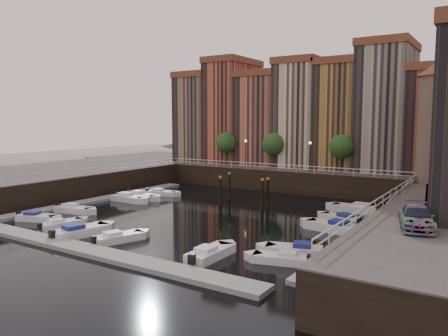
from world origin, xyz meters
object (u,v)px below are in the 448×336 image
Objects in this scene: boat_left_1 at (73,209)px; car_c at (416,219)px; boat_left_0 at (36,217)px; boat_left_2 at (128,198)px; car_b at (436,195)px; gangway at (401,197)px; car_a at (445,192)px; corner_tower at (440,119)px; mooring_pilings at (244,191)px.

boat_left_1 is 34.83m from car_c.
boat_left_2 is (0.15, 12.62, 0.06)m from boat_left_0.
boat_left_0 is 0.98× the size of car_b.
car_b reaches higher than boat_left_2.
car_c is at bearing -11.12° from boat_left_1.
gangway is 9.76m from car_b.
boat_left_2 is at bearing -163.51° from car_a.
boat_left_2 is (0.21, 8.06, 0.04)m from boat_left_1.
corner_tower is 2.04× the size of mooring_pilings.
corner_tower is 43.93m from boat_left_0.
boat_left_2 is at bearing -156.19° from corner_tower.
gangway is 1.23× the size of mooring_pilings.
corner_tower reaches higher than boat_left_1.
boat_left_1 is 37.09m from car_a.
car_a is (21.49, -2.21, 2.12)m from mooring_pilings.
gangway is at bearing 137.22° from car_a.
boat_left_2 is (-30.04, -10.03, -1.53)m from gangway.
car_b is at bearing -63.08° from gangway.
gangway reaches higher than mooring_pilings.
boat_left_0 is at bearing -144.52° from car_a.
boat_left_0 is at bearing -140.63° from corner_tower.
boat_left_1 is 0.93× the size of boat_left_2.
car_c is (34.45, -8.76, 3.33)m from boat_left_2.
car_a is at bearing -80.11° from corner_tower.
boat_left_0 is (-13.52, -18.35, -1.31)m from mooring_pilings.
gangway is 8.32m from car_a.
boat_left_0 is 0.94× the size of boat_left_1.
boat_left_1 is 1.04× the size of car_b.
corner_tower is at bearing 25.52° from boat_left_2.
mooring_pilings is 1.49× the size of car_b.
car_b is at bearing 5.46° from boat_left_1.
gangway is at bearing 89.79° from car_c.
mooring_pilings is 1.33× the size of boat_left_2.
car_c is at bearing -12.55° from boat_left_2.
car_b is (34.59, 9.55, 3.39)m from boat_left_1.
corner_tower is at bearing 80.29° from car_c.
car_a is at bearing 7.47° from boat_left_2.
mooring_pilings is 1.50× the size of car_a.
boat_left_0 is (-33.09, -27.16, -9.86)m from corner_tower.
mooring_pilings is 14.60m from boat_left_2.
car_c is at bearing -81.20° from car_a.
gangway is (-2.90, -4.50, -8.28)m from corner_tower.
mooring_pilings is at bearing 132.09° from car_c.
gangway is at bearing 20.92° from boat_left_1.
mooring_pilings is at bearing -175.15° from car_a.
boat_left_1 is (-33.15, -22.60, -9.84)m from corner_tower.
mooring_pilings reaches higher than boat_left_1.
corner_tower is 3.06× the size of car_a.
car_b is at bearing -11.42° from mooring_pilings.
gangway is at bearing 109.79° from car_b.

